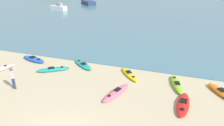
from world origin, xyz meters
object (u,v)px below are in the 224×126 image
kayak_on_sand_0 (53,69)px  kayak_on_sand_5 (129,74)px  moored_boat_3 (88,3)px  moored_boat_4 (58,8)px  kayak_on_sand_4 (177,84)px  kayak_on_sand_3 (116,92)px  kayak_on_sand_8 (83,65)px  person_near_foreground (13,77)px  kayak_on_sand_6 (183,104)px  kayak_on_sand_7 (223,93)px  kayak_on_sand_2 (34,59)px

kayak_on_sand_0 → kayak_on_sand_5: bearing=11.1°
moored_boat_3 → moored_boat_4: moored_boat_4 is taller
kayak_on_sand_4 → kayak_on_sand_5: (-3.52, 0.51, -0.03)m
kayak_on_sand_0 → moored_boat_4: bearing=121.2°
kayak_on_sand_5 → moored_boat_4: bearing=131.5°
moored_boat_3 → kayak_on_sand_4: bearing=-56.4°
kayak_on_sand_3 → kayak_on_sand_4: 4.36m
kayak_on_sand_8 → person_near_foreground: person_near_foreground is taller
kayak_on_sand_6 → kayak_on_sand_8: (-8.24, 3.39, -0.01)m
kayak_on_sand_3 → kayak_on_sand_7: 6.89m
kayak_on_sand_0 → kayak_on_sand_6: (10.08, -1.74, 0.01)m
kayak_on_sand_2 → moored_boat_4: (-12.49, 24.01, 0.43)m
kayak_on_sand_8 → person_near_foreground: 5.72m
kayak_on_sand_3 → kayak_on_sand_5: (0.09, 2.94, -0.02)m
kayak_on_sand_2 → moored_boat_3: bearing=107.1°
kayak_on_sand_2 → moored_boat_4: bearing=117.5°
kayak_on_sand_4 → kayak_on_sand_7: size_ratio=1.04×
kayak_on_sand_4 → moored_boat_3: 41.06m
kayak_on_sand_0 → kayak_on_sand_6: size_ratio=0.90×
kayak_on_sand_5 → kayak_on_sand_7: kayak_on_sand_7 is taller
kayak_on_sand_7 → kayak_on_sand_8: (-10.62, 1.25, -0.03)m
kayak_on_sand_5 → kayak_on_sand_6: bearing=-35.6°
kayak_on_sand_2 → kayak_on_sand_8: size_ratio=1.11×
kayak_on_sand_0 → kayak_on_sand_6: kayak_on_sand_6 is taller
kayak_on_sand_0 → kayak_on_sand_5: size_ratio=1.03×
kayak_on_sand_0 → moored_boat_4: (-15.34, 25.29, 0.45)m
kayak_on_sand_4 → moored_boat_3: size_ratio=0.58×
kayak_on_sand_4 → person_near_foreground: person_near_foreground is taller
kayak_on_sand_8 → kayak_on_sand_0: bearing=-138.3°
kayak_on_sand_0 → kayak_on_sand_4: size_ratio=0.89×
kayak_on_sand_7 → kayak_on_sand_0: bearing=-178.2°
moored_boat_4 → person_near_foreground: bearing=-63.2°
kayak_on_sand_8 → kayak_on_sand_2: bearing=-175.5°
kayak_on_sand_2 → kayak_on_sand_5: size_ratio=1.14×
kayak_on_sand_0 → kayak_on_sand_2: 3.12m
person_near_foreground → kayak_on_sand_0: bearing=75.9°
kayak_on_sand_0 → kayak_on_sand_7: (12.47, 0.40, 0.03)m
kayak_on_sand_5 → moored_boat_4: 32.21m
kayak_on_sand_2 → kayak_on_sand_7: bearing=-3.3°
kayak_on_sand_0 → kayak_on_sand_2: bearing=155.9°
person_near_foreground → moored_boat_3: bearing=107.9°
kayak_on_sand_0 → moored_boat_3: bearing=110.7°
kayak_on_sand_8 → kayak_on_sand_6: bearing=-22.3°
kayak_on_sand_6 → kayak_on_sand_7: (2.39, 2.14, 0.01)m
kayak_on_sand_3 → kayak_on_sand_7: bearing=18.3°
moored_boat_4 → kayak_on_sand_2: bearing=-62.5°
kayak_on_sand_2 → kayak_on_sand_8: kayak_on_sand_2 is taller
kayak_on_sand_0 → kayak_on_sand_7: bearing=1.8°
kayak_on_sand_3 → person_near_foreground: (-6.76, -1.59, 0.76)m
kayak_on_sand_5 → kayak_on_sand_2: bearing=179.3°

